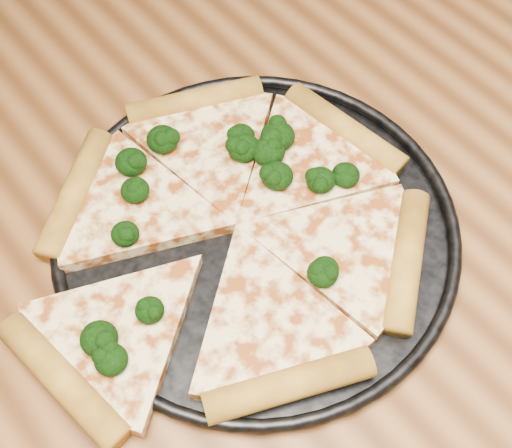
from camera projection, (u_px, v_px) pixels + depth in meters
dining_table at (194, 302)px, 0.64m from camera, size 1.20×0.90×0.75m
pizza_pan at (256, 229)px, 0.56m from camera, size 0.33×0.33×0.02m
pizza at (230, 231)px, 0.55m from camera, size 0.35×0.32×0.02m
broccoli_florets at (223, 197)px, 0.55m from camera, size 0.26×0.21×0.02m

